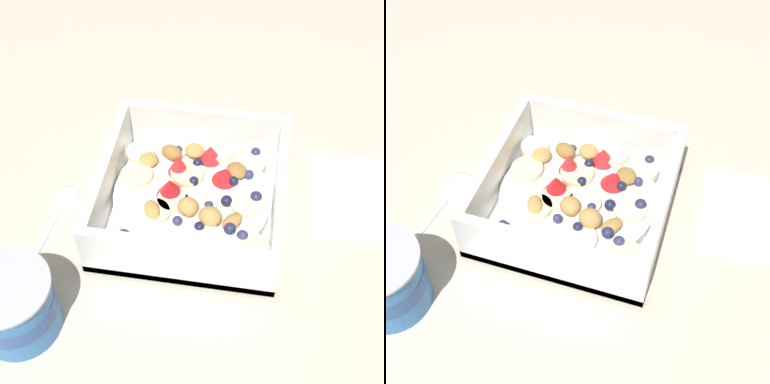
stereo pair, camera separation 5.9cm
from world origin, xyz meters
The scene contains 4 objects.
ground_plane centered at (0.00, 0.00, 0.00)m, with size 2.40×2.40×0.00m, color beige.
fruit_bowl centered at (0.00, 0.01, 0.02)m, with size 0.19×0.19×0.07m.
spoon centered at (0.15, 0.05, 0.00)m, with size 0.04×0.17×0.01m.
folded_napkin centered at (-0.19, -0.04, 0.00)m, with size 0.12×0.12×0.01m, color white.
Camera 2 is at (-0.12, 0.37, 0.48)m, focal length 51.21 mm.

